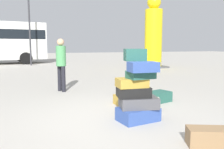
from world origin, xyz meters
TOP-DOWN VIEW (x-y plane):
  - ground_plane at (0.00, 0.00)m, footprint 80.00×80.00m
  - suitcase_tower at (0.32, -0.24)m, footprint 0.82×0.70m
  - suitcase_teal_upright_blue at (1.47, 0.91)m, footprint 0.76×0.59m
  - suitcase_tan_right_side at (0.67, 1.02)m, footprint 0.64×0.36m
  - suitcase_brown_white_trunk at (0.79, -1.61)m, footprint 0.68×0.51m
  - suitcase_black_left_side at (1.38, 2.01)m, footprint 0.89×0.67m
  - suitcase_cream_foreground_far at (0.84, 0.39)m, footprint 0.71×0.56m
  - person_bearded_onlooker at (-0.61, 3.14)m, footprint 0.30×0.32m
  - yellow_dummy_statue at (6.08, 9.09)m, footprint 1.54×1.54m
  - lamp_post at (-1.30, 13.47)m, footprint 0.36×0.36m

SIDE VIEW (x-z plane):
  - ground_plane at x=0.00m, z-range 0.00..0.00m
  - suitcase_tan_right_side at x=0.67m, z-range 0.00..0.23m
  - suitcase_cream_foreground_far at x=0.84m, z-range 0.00..0.26m
  - suitcase_teal_upright_blue at x=1.47m, z-range 0.00..0.26m
  - suitcase_brown_white_trunk at x=0.79m, z-range 0.00..0.26m
  - suitcase_black_left_side at x=1.38m, z-range 0.00..0.29m
  - suitcase_tower at x=0.32m, z-range -0.15..1.21m
  - person_bearded_onlooker at x=-0.61m, z-range 0.16..1.79m
  - yellow_dummy_statue at x=6.08m, z-range -0.24..4.29m
  - lamp_post at x=-1.30m, z-range 0.89..6.31m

